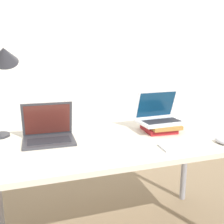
% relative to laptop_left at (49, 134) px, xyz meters
% --- Properties ---
extents(wall_back, '(8.00, 0.05, 2.70)m').
position_rel_laptop_left_xyz_m(wall_back, '(0.40, 1.15, 0.56)').
color(wall_back, silver).
rests_on(wall_back, ground_plane).
extents(desk, '(1.62, 0.78, 0.74)m').
position_rel_laptop_left_xyz_m(desk, '(0.40, -0.11, -0.12)').
color(desk, beige).
rests_on(desk, ground_plane).
extents(laptop_left, '(0.32, 0.24, 0.24)m').
position_rel_laptop_left_xyz_m(laptop_left, '(0.00, 0.00, 0.00)').
color(laptop_left, '#333338').
rests_on(laptop_left, desk).
extents(book_stack, '(0.23, 0.24, 0.06)m').
position_rel_laptop_left_xyz_m(book_stack, '(0.75, -0.03, -0.02)').
color(book_stack, maroon).
rests_on(book_stack, desk).
extents(laptop_on_books, '(0.32, 0.23, 0.22)m').
position_rel_laptop_left_xyz_m(laptop_on_books, '(0.76, -0.00, 0.06)').
color(laptop_on_books, silver).
rests_on(laptop_on_books, book_stack).
extents(wireless_keyboard, '(0.28, 0.14, 0.01)m').
position_rel_laptop_left_xyz_m(wireless_keyboard, '(0.73, -0.35, -0.04)').
color(wireless_keyboard, silver).
rests_on(wireless_keyboard, desk).
extents(mouse, '(0.06, 0.11, 0.03)m').
position_rel_laptop_left_xyz_m(mouse, '(0.98, -0.37, -0.03)').
color(mouse, '#B2B2B7').
rests_on(mouse, desk).
extents(desk_lamp, '(0.23, 0.20, 0.61)m').
position_rel_laptop_left_xyz_m(desk_lamp, '(-0.24, 0.15, 0.41)').
color(desk_lamp, '#28282D').
rests_on(desk_lamp, desk).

